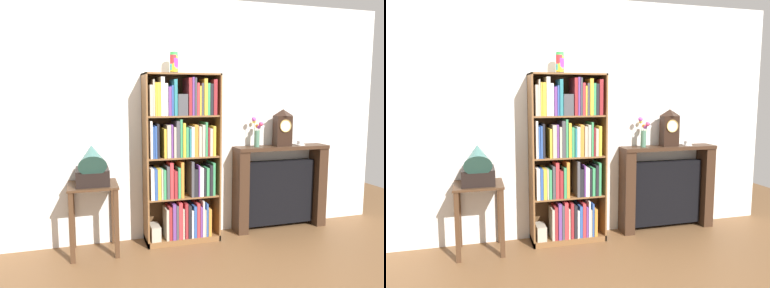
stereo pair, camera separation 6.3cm
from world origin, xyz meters
The scene contains 10 objects.
ground_plane centered at (0.00, 0.00, -0.01)m, with size 7.76×6.40×0.02m, color brown.
wall_back centered at (0.15, 0.29, 1.30)m, with size 4.76×0.08×2.60m, color silver.
bookshelf centered at (0.00, 0.08, 0.87)m, with size 0.79×0.31×1.79m.
cup_stack centered at (-0.07, 0.11, 1.90)m, with size 0.09×0.08×0.22m.
side_table_left centered at (-0.92, 0.03, 0.50)m, with size 0.48×0.44×0.70m.
gramophone centered at (-0.92, -0.03, 0.90)m, with size 0.31×0.49×0.49m.
fireplace_mantel centered at (1.21, 0.15, 0.49)m, with size 1.14×0.24×0.99m.
mantel_clock centered at (1.22, 0.13, 1.20)m, with size 0.19×0.13×0.42m.
flower_vase centered at (0.90, 0.14, 1.16)m, with size 0.13×0.15×0.34m.
teacup_with_saucer centered at (1.46, 0.13, 1.01)m, with size 0.12×0.11×0.05m.
Camera 1 is at (-0.99, -3.64, 1.56)m, focal length 34.54 mm.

